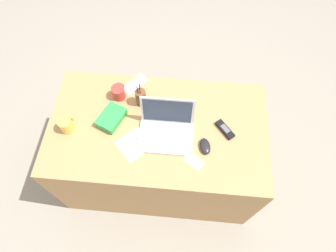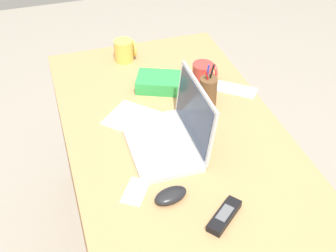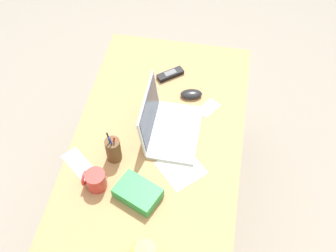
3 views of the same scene
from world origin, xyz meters
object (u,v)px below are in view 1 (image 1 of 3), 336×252
at_px(pen_holder, 141,97).
at_px(snack_bag, 111,118).
at_px(coffee_mug_tall, 66,124).
at_px(cordless_phone, 225,129).
at_px(laptop, 166,129).
at_px(coffee_mug_white, 119,92).
at_px(computer_mouse, 205,146).

height_order(pen_holder, snack_bag, pen_holder).
relative_size(coffee_mug_tall, cordless_phone, 0.70).
bearing_deg(pen_holder, laptop, -48.65).
bearing_deg(coffee_mug_white, laptop, -36.42).
distance_m(computer_mouse, cordless_phone, 0.17).
distance_m(coffee_mug_white, coffee_mug_tall, 0.38).
distance_m(coffee_mug_white, pen_holder, 0.16).
distance_m(computer_mouse, coffee_mug_tall, 0.84).
distance_m(pen_holder, snack_bag, 0.22).
relative_size(computer_mouse, snack_bag, 0.59).
bearing_deg(cordless_phone, snack_bag, 178.99).
bearing_deg(laptop, coffee_mug_white, 143.58).
relative_size(computer_mouse, coffee_mug_tall, 1.12).
distance_m(laptop, computer_mouse, 0.25).
xyz_separation_m(coffee_mug_white, coffee_mug_tall, (-0.27, -0.27, 0.00)).
relative_size(computer_mouse, cordless_phone, 0.78).
bearing_deg(coffee_mug_tall, pen_holder, 28.23).
height_order(cordless_phone, pen_holder, pen_holder).
distance_m(cordless_phone, snack_bag, 0.70).
bearing_deg(coffee_mug_white, snack_bag, -95.14).
xyz_separation_m(coffee_mug_white, cordless_phone, (0.69, -0.20, -0.03)).
distance_m(coffee_mug_white, cordless_phone, 0.72).
bearing_deg(coffee_mug_white, cordless_phone, -15.95).
bearing_deg(snack_bag, computer_mouse, -13.31).
bearing_deg(coffee_mug_tall, cordless_phone, 4.24).
xyz_separation_m(coffee_mug_tall, cordless_phone, (0.96, 0.07, -0.04)).
bearing_deg(pen_holder, cordless_phone, -16.27).
distance_m(laptop, snack_bag, 0.35).
distance_m(laptop, cordless_phone, 0.36).
relative_size(coffee_mug_white, cordless_phone, 0.71).
xyz_separation_m(pen_holder, snack_bag, (-0.17, -0.14, -0.03)).
height_order(coffee_mug_white, cordless_phone, coffee_mug_white).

